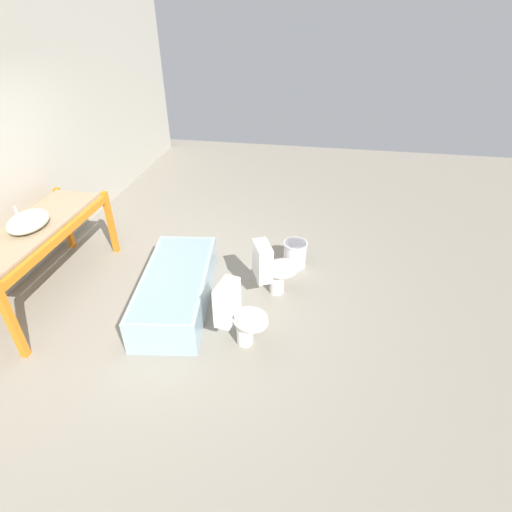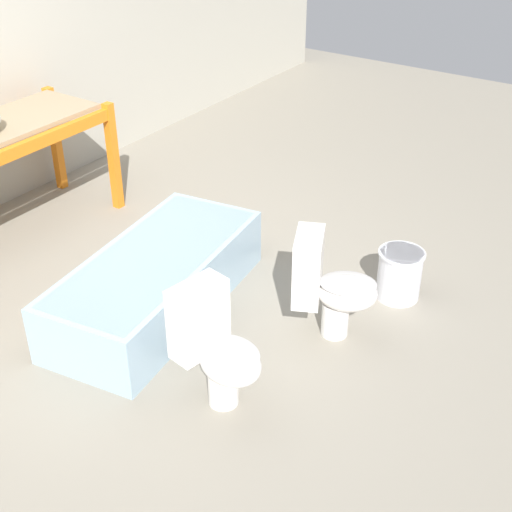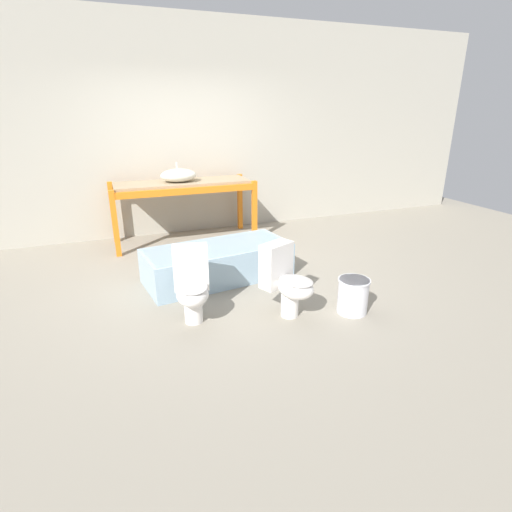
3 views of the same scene
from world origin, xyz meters
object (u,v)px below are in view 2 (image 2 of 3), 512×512
at_px(toilet_far, 216,346).
at_px(bucket_white, 400,273).
at_px(bathtub_main, 156,278).
at_px(toilet_near, 329,285).

distance_m(toilet_far, bucket_white, 1.57).
bearing_deg(toilet_far, bathtub_main, 70.76).
xyz_separation_m(bathtub_main, bucket_white, (1.01, -1.28, -0.05)).
distance_m(bathtub_main, toilet_far, 1.00).
distance_m(toilet_near, bucket_white, 0.69).
height_order(bathtub_main, bucket_white, bathtub_main).
relative_size(toilet_near, bucket_white, 2.00).
xyz_separation_m(bathtub_main, toilet_near, (0.38, -1.08, 0.13)).
relative_size(toilet_near, toilet_far, 1.00).
height_order(bathtub_main, toilet_far, toilet_far).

